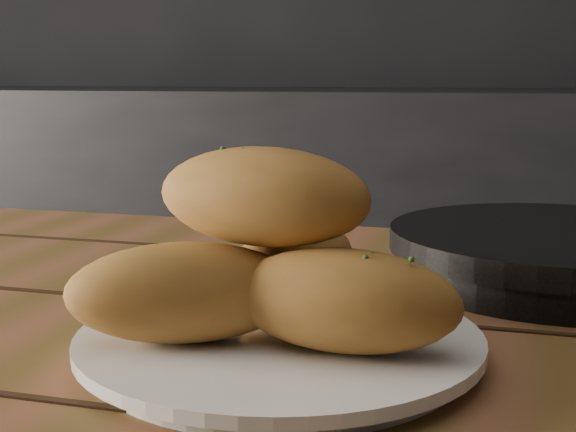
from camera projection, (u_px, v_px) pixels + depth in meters
name	position (u px, v px, depth m)	size (l,w,h in m)	color
counter	(214.00, 281.00, 1.89)	(2.80, 0.60, 0.90)	black
plate	(280.00, 344.00, 0.51)	(0.26, 0.26, 0.02)	white
bread_rolls	(270.00, 264.00, 0.50)	(0.25, 0.22, 0.12)	#AA6C2F
skillet	(562.00, 253.00, 0.71)	(0.44, 0.30, 0.05)	black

